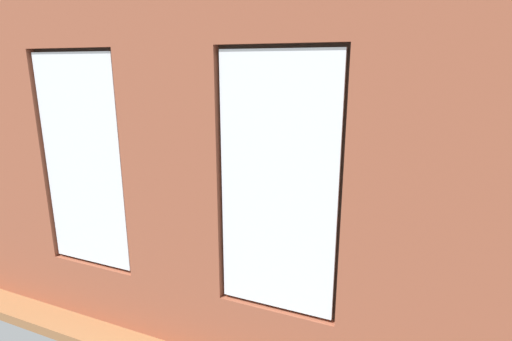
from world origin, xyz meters
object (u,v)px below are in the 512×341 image
(couch_by_window, at_px, (195,269))
(remote_gray, at_px, (251,191))
(coffee_table, at_px, (260,198))
(remote_silver, at_px, (260,194))
(potted_plant_corner_near_left, at_px, (475,181))
(potted_plant_near_tv, at_px, (65,203))
(potted_plant_by_left_couch, at_px, (435,205))
(tv_flatscreen, at_px, (89,169))
(couch_left, at_px, (472,248))
(cup_ceramic, at_px, (232,190))
(potted_plant_foreground_right, at_px, (189,146))
(table_plant_small, at_px, (287,189))
(remote_black, at_px, (264,197))
(papasan_chair, at_px, (286,174))
(potted_plant_between_couches, at_px, (338,264))
(media_console, at_px, (93,208))
(potted_plant_beside_window_right, at_px, (28,217))

(couch_by_window, bearing_deg, remote_gray, -80.53)
(coffee_table, distance_m, remote_silver, 0.06)
(potted_plant_corner_near_left, height_order, potted_plant_near_tv, potted_plant_near_tv)
(couch_by_window, bearing_deg, potted_plant_by_left_couch, -126.36)
(potted_plant_near_tv, bearing_deg, tv_flatscreen, -60.49)
(couch_left, distance_m, cup_ceramic, 3.46)
(potted_plant_foreground_right, xyz_separation_m, potted_plant_by_left_couch, (-4.71, 0.40, -0.48))
(coffee_table, xyz_separation_m, tv_flatscreen, (2.42, 1.09, 0.48))
(tv_flatscreen, height_order, potted_plant_foreground_right, potted_plant_foreground_right)
(couch_left, height_order, remote_gray, couch_left)
(potted_plant_corner_near_left, bearing_deg, table_plant_small, 24.37)
(remote_black, relative_size, potted_plant_by_left_couch, 0.33)
(couch_left, relative_size, papasan_chair, 1.83)
(tv_flatscreen, height_order, potted_plant_between_couches, potted_plant_between_couches)
(papasan_chair, bearing_deg, potted_plant_foreground_right, 0.30)
(remote_silver, bearing_deg, remote_black, -24.32)
(media_console, bearing_deg, potted_plant_near_tv, 119.59)
(potted_plant_between_couches, bearing_deg, remote_gray, -51.07)
(potted_plant_beside_window_right, xyz_separation_m, potted_plant_corner_near_left, (-5.25, -3.77, 0.05))
(media_console, distance_m, potted_plant_between_couches, 4.32)
(remote_black, bearing_deg, papasan_chair, 105.02)
(remote_silver, relative_size, potted_plant_beside_window_right, 0.12)
(potted_plant_beside_window_right, bearing_deg, potted_plant_foreground_right, -90.05)
(couch_by_window, height_order, couch_left, same)
(remote_black, xyz_separation_m, tv_flatscreen, (2.53, 0.98, 0.41))
(potted_plant_near_tv, bearing_deg, couch_by_window, 173.13)
(potted_plant_beside_window_right, distance_m, potted_plant_near_tv, 0.45)
(couch_by_window, bearing_deg, remote_silver, -84.66)
(couch_by_window, xyz_separation_m, potted_plant_beside_window_right, (2.35, 0.10, 0.27))
(cup_ceramic, relative_size, potted_plant_corner_near_left, 0.07)
(couch_left, bearing_deg, media_console, -86.46)
(remote_gray, bearing_deg, potted_plant_near_tv, 170.71)
(potted_plant_beside_window_right, relative_size, potted_plant_near_tv, 1.07)
(potted_plant_between_couches, bearing_deg, couch_left, -127.16)
(couch_by_window, relative_size, remote_gray, 12.29)
(coffee_table, distance_m, remote_black, 0.17)
(remote_gray, height_order, potted_plant_foreground_right, potted_plant_foreground_right)
(remote_silver, bearing_deg, cup_ceramic, -145.55)
(table_plant_small, bearing_deg, remote_gray, 3.55)
(remote_silver, height_order, tv_flatscreen, tv_flatscreen)
(remote_silver, bearing_deg, papasan_chair, 110.91)
(remote_gray, xyz_separation_m, potted_plant_near_tv, (1.69, 2.14, 0.26))
(coffee_table, bearing_deg, couch_by_window, 95.34)
(papasan_chair, distance_m, potted_plant_between_couches, 3.97)
(couch_left, bearing_deg, couch_by_window, -59.86)
(couch_by_window, relative_size, potted_plant_between_couches, 1.61)
(remote_gray, xyz_separation_m, remote_black, (-0.30, 0.20, 0.00))
(couch_left, distance_m, potted_plant_near_tv, 5.09)
(potted_plant_beside_window_right, bearing_deg, remote_silver, -131.49)
(media_console, relative_size, potted_plant_between_couches, 0.77)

